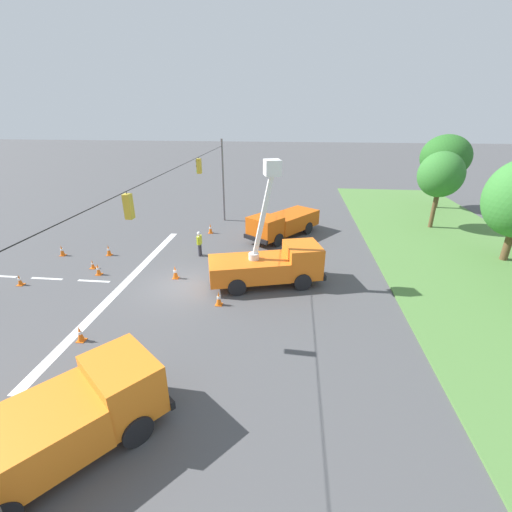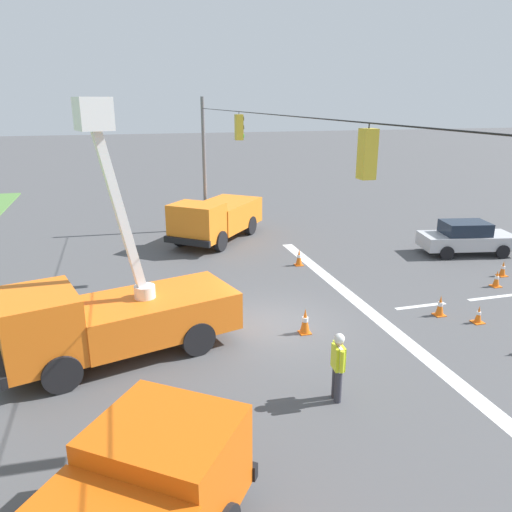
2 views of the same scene
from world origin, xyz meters
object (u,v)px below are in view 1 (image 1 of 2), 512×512
tree_far_west (446,157)px  traffic_cone_far_right (62,250)px  utility_truck_bucket_lift (270,262)px  road_worker (199,242)px  tree_west (441,175)px  traffic_cone_mid_right (210,228)px  utility_truck_support_far (60,423)px  traffic_cone_lane_edge_b (93,264)px  traffic_cone_foreground_left (109,250)px  traffic_cone_far_left (98,269)px  utility_truck_support_near (283,223)px  traffic_cone_mid_left (20,280)px  traffic_cone_lane_edge_a (175,272)px  traffic_cone_near_bucket (219,298)px  traffic_cone_centre_line (80,334)px

tree_far_west → traffic_cone_far_right: (16.00, -30.71, -4.79)m
utility_truck_bucket_lift → road_worker: utility_truck_bucket_lift is taller
tree_far_west → tree_west: 7.45m
traffic_cone_mid_right → tree_west: bearing=100.2°
utility_truck_support_far → traffic_cone_lane_edge_b: size_ratio=10.66×
tree_west → traffic_cone_far_right: bearing=-71.8°
utility_truck_bucket_lift → traffic_cone_foreground_left: bearing=-104.6°
utility_truck_support_far → traffic_cone_far_left: size_ratio=8.66×
utility_truck_support_near → traffic_cone_mid_left: (9.94, -14.89, -0.83)m
tree_far_west → traffic_cone_lane_edge_a: size_ratio=8.88×
utility_truck_bucket_lift → traffic_cone_far_left: bearing=-90.0°
traffic_cone_mid_left → traffic_cone_lane_edge_a: (-1.82, 8.72, 0.09)m
traffic_cone_mid_right → traffic_cone_lane_edge_b: 9.64m
traffic_cone_lane_edge_b → traffic_cone_far_left: (0.85, 0.87, 0.08)m
utility_truck_bucket_lift → traffic_cone_mid_left: size_ratio=10.74×
traffic_cone_foreground_left → traffic_cone_far_left: bearing=16.7°
traffic_cone_near_bucket → traffic_cone_far_left: traffic_cone_near_bucket is taller
utility_truck_bucket_lift → traffic_cone_foreground_left: size_ratio=9.15×
traffic_cone_foreground_left → tree_far_west: bearing=119.6°
road_worker → traffic_cone_lane_edge_b: road_worker is taller
traffic_cone_lane_edge_b → traffic_cone_far_right: traffic_cone_far_right is taller
traffic_cone_mid_right → traffic_cone_centre_line: traffic_cone_mid_right is taller
utility_truck_support_near → utility_truck_support_far: 20.43m
traffic_cone_near_bucket → road_worker: bearing=-157.3°
traffic_cone_lane_edge_b → traffic_cone_centre_line: 8.07m
traffic_cone_far_right → traffic_cone_lane_edge_b: bearing=61.6°
tree_far_west → traffic_cone_far_right: tree_far_west is taller
traffic_cone_near_bucket → traffic_cone_far_left: size_ratio=1.07×
tree_west → traffic_cone_far_left: size_ratio=8.83×
utility_truck_support_near → utility_truck_support_far: bearing=-16.0°
utility_truck_bucket_lift → tree_west: bearing=132.0°
tree_far_west → road_worker: size_ratio=4.13×
road_worker → traffic_cone_mid_right: size_ratio=2.16×
utility_truck_support_far → traffic_cone_far_left: bearing=-154.6°
utility_truck_support_far → traffic_cone_foreground_left: 15.85m
tree_far_west → tree_west: tree_far_west is taller
utility_truck_bucket_lift → traffic_cone_near_bucket: (2.73, -2.49, -0.96)m
utility_truck_support_far → traffic_cone_lane_edge_a: utility_truck_support_far is taller
utility_truck_support_far → road_worker: 15.14m
tree_west → road_worker: 20.27m
tree_west → utility_truck_support_near: 13.58m
traffic_cone_mid_left → traffic_cone_lane_edge_a: traffic_cone_lane_edge_a is taller
utility_truck_bucket_lift → traffic_cone_far_left: (-0.00, -10.65, -0.99)m
traffic_cone_foreground_left → traffic_cone_centre_line: size_ratio=1.04×
traffic_cone_mid_right → utility_truck_bucket_lift: bearing=33.4°
traffic_cone_foreground_left → traffic_cone_far_right: (0.41, -3.22, 0.00)m
traffic_cone_foreground_left → tree_west: bearing=109.5°
tree_west → traffic_cone_lane_edge_b: size_ratio=10.87×
traffic_cone_far_left → traffic_cone_centre_line: size_ratio=0.97×
tree_west → utility_truck_bucket_lift: size_ratio=0.91×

